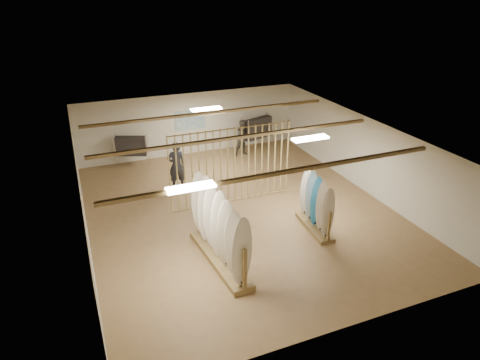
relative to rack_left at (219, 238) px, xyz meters
name	(u,v)px	position (x,y,z in m)	size (l,w,h in m)	color
floor	(240,211)	(1.63, 2.48, -0.77)	(12.00, 12.00, 0.00)	olive
ceiling	(240,135)	(1.63, 2.48, 2.03)	(12.00, 12.00, 0.00)	gray
wall_back	(190,124)	(1.63, 8.48, 0.63)	(12.00, 12.00, 0.00)	beige
wall_front	(345,281)	(1.63, -3.52, 0.63)	(12.00, 12.00, 0.00)	beige
wall_left	(82,201)	(-3.37, 2.48, 0.63)	(12.00, 12.00, 0.00)	beige
wall_right	(364,154)	(6.63, 2.48, 0.63)	(12.00, 12.00, 0.00)	beige
ceiling_slats	(240,137)	(1.63, 2.48, 1.95)	(9.50, 6.12, 0.10)	olive
light_panels	(240,136)	(1.63, 2.48, 1.97)	(1.20, 0.35, 0.06)	white
bamboo_partition	(231,166)	(1.63, 3.28, 0.63)	(4.45, 0.05, 2.78)	tan
poster	(190,120)	(1.63, 8.46, 0.83)	(1.40, 0.03, 0.90)	#3682BD
rack_left	(219,238)	(0.00, 0.00, 0.00)	(0.86, 3.23, 2.23)	olive
rack_right	(316,212)	(3.42, 0.52, -0.15)	(0.66, 1.94, 1.81)	olive
clothing_rack_a	(131,146)	(-1.15, 7.88, 0.17)	(1.29, 0.77, 1.44)	silver
clothing_rack_b	(258,128)	(4.61, 7.67, 0.32)	(1.50, 0.84, 1.67)	silver
shopper_a	(176,162)	(0.10, 5.10, 0.30)	(0.78, 0.53, 2.13)	#26272D
shopper_b	(243,136)	(3.75, 7.31, 0.17)	(0.91, 0.71, 1.88)	#3F3931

